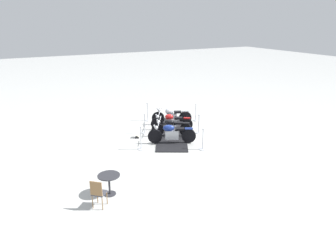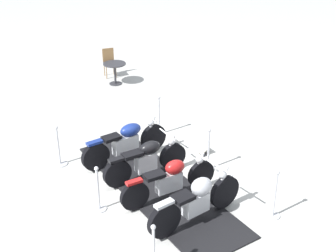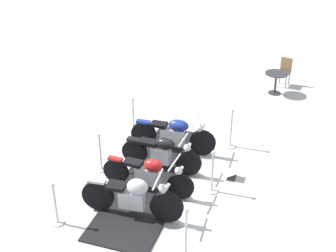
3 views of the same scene
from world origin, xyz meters
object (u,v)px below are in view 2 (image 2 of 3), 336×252
Objects in this scene: stanchion_right_mid at (208,156)px; cafe_table at (115,69)px; stanchion_left_mid at (98,195)px; stanchion_left_rear at (59,153)px; motorcycle_maroon at (171,179)px; motorcycle_navy at (127,142)px; stanchion_right_front at (274,201)px; motorcycle_chrome at (197,199)px; info_placard at (203,151)px; motorcycle_black at (147,159)px; cafe_chair_near_table at (109,61)px; stanchion_right_rear at (159,122)px.

stanchion_right_mid is 6.12m from cafe_table.
stanchion_left_rear is at bearing -118.09° from stanchion_left_mid.
stanchion_right_mid is at bearing 22.34° from motorcycle_maroon.
stanchion_right_front is at bearing -70.94° from motorcycle_navy.
motorcycle_maroon is 1.47m from stanchion_right_mid.
motorcycle_chrome is 0.99× the size of motorcycle_navy.
motorcycle_maroon is at bearing -56.64° from info_placard.
info_placard is at bearing 57.83° from cafe_table.
motorcycle_maroon is at bearing -78.51° from stanchion_right_front.
motorcycle_black is 2.22m from stanchion_left_rear.
stanchion_left_mid is 3.27m from info_placard.
stanchion_right_mid is at bearing -48.02° from motorcycle_navy.
stanchion_right_mid is (-1.45, 0.23, -0.14)m from motorcycle_maroon.
info_placard is 5.45m from cafe_table.
motorcycle_navy is (-0.90, -1.69, 0.02)m from motorcycle_maroon.
motorcycle_maroon is 2.02× the size of cafe_chair_near_table.
stanchion_left_rear reaches higher than motorcycle_maroon.
cafe_table is at bearing 75.36° from motorcycle_maroon.
stanchion_right_front is at bearing -31.37° from motorcycle_chrome.
motorcycle_navy is 1.57m from stanchion_right_rear.
stanchion_left_rear is 2.81× the size of info_placard.
stanchion_left_rear is at bearing 122.25° from motorcycle_maroon.
info_placard is (-2.06, -0.19, -0.42)m from motorcycle_maroon.
stanchion_left_mid reaches higher than motorcycle_black.
motorcycle_navy is 1.64m from stanchion_left_rear.
stanchion_right_rear is (-2.03, -3.79, -0.01)m from stanchion_right_front.
cafe_table is at bearing 63.41° from motorcycle_navy.
stanchion_right_rear reaches higher than stanchion_right_mid.
motorcycle_navy is 2.05× the size of stanchion_left_mid.
motorcycle_navy is 3.84m from stanchion_right_front.
motorcycle_black is 5.99m from cafe_table.
motorcycle_chrome is 8.63m from cafe_chair_near_table.
stanchion_right_rear is (-3.52, -0.56, -0.00)m from stanchion_left_mid.
stanchion_right_front reaches higher than info_placard.
motorcycle_navy is at bearing -163.57° from stanchion_left_mid.
stanchion_left_rear is at bearing -84.64° from stanchion_right_front.
stanchion_left_mid is at bearing 165.05° from motorcycle_maroon.
motorcycle_maroon is 5.39× the size of info_placard.
stanchion_right_rear reaches higher than motorcycle_black.
stanchion_right_front is at bearing -6.99° from info_placard.
motorcycle_navy is 5.78× the size of info_placard.
info_placard is (-2.11, 2.82, -0.24)m from stanchion_left_rear.
cafe_table is at bearing 70.38° from motorcycle_chrome.
cafe_chair_near_table is at bearing 174.65° from info_placard.
motorcycle_chrome is 2.04× the size of stanchion_left_rear.
stanchion_right_front is (-0.43, 2.13, -0.12)m from motorcycle_maroon.
motorcycle_navy is 1.94× the size of stanchion_right_mid.
motorcycle_navy is (-1.35, -2.52, -0.01)m from motorcycle_chrome.
info_placard is (-1.63, -2.32, -0.30)m from stanchion_right_front.
motorcycle_navy reaches higher than cafe_table.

